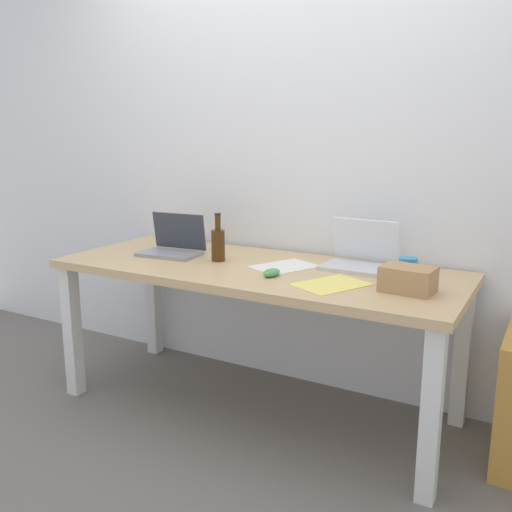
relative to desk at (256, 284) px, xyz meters
The scene contains 11 objects.
ground_plane 0.65m from the desk, ahead, with size 8.00×8.00×0.00m, color slate.
back_wall 0.79m from the desk, 90.00° to the left, with size 5.20×0.08×2.60m, color white.
desk is the anchor object (origin of this frame).
laptop_left 0.53m from the desk, behind, with size 0.32×0.24×0.21m.
laptop_right 0.51m from the desk, 24.71° to the left, with size 0.33×0.24×0.23m.
beer_bottle 0.28m from the desk, behind, with size 0.07×0.07×0.24m.
computer_mouse 0.23m from the desk, 40.91° to the right, with size 0.06×0.10×0.03m, color #4C9E56.
cardboard_box 0.76m from the desk, ahead, with size 0.21×0.15×0.10m, color tan.
coffee_mug 0.72m from the desk, ahead, with size 0.08×0.08×0.10m, color #338CC6.
paper_sheet_near_back 0.16m from the desk, 24.29° to the left, with size 0.21×0.30×0.00m, color white.
paper_sheet_front_right 0.47m from the desk, 17.19° to the right, with size 0.21×0.30×0.00m, color #F4E06B.
Camera 1 is at (1.26, -2.26, 1.36)m, focal length 39.04 mm.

